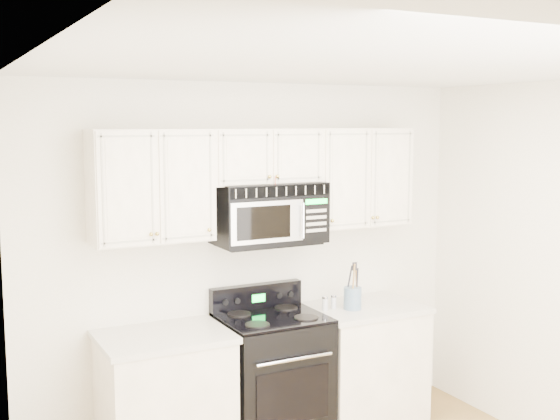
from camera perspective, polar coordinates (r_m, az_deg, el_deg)
room at (r=3.79m, az=9.15°, el=-8.47°), size 3.51×3.51×2.61m
base_cabinet_left at (r=4.95m, az=-9.34°, el=-15.37°), size 0.86×0.65×0.92m
base_cabinet_right at (r=5.61m, az=6.79°, el=-12.57°), size 0.86×0.65×0.92m
range at (r=5.22m, az=-0.65°, el=-13.38°), size 0.73×0.66×1.11m
upper_cabinets at (r=5.02m, az=-1.49°, el=2.80°), size 2.44×0.37×0.75m
microwave at (r=5.04m, az=-0.90°, el=-0.23°), size 0.79×0.44×0.44m
utensil_crock at (r=5.32m, az=5.92°, el=-7.08°), size 0.13×0.13×0.35m
shaker_salt at (r=5.27m, az=3.67°, el=-7.58°), size 0.05×0.05×0.11m
shaker_pepper at (r=5.34m, az=4.38°, el=-7.43°), size 0.04×0.04×0.10m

